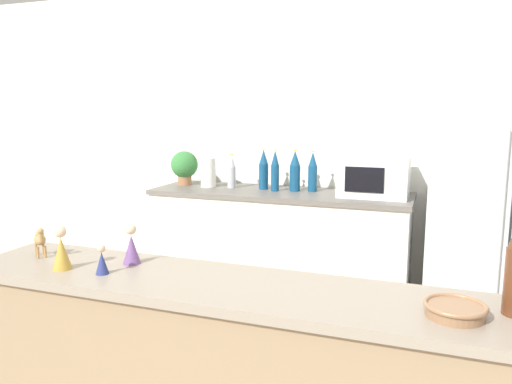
% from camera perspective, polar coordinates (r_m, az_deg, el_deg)
% --- Properties ---
extents(wall_back, '(8.00, 0.06, 2.55)m').
position_cam_1_polar(wall_back, '(3.96, 11.52, 5.20)').
color(wall_back, silver).
rests_on(wall_back, ground_plane).
extents(back_counter, '(1.97, 0.63, 0.94)m').
position_cam_1_polar(back_counter, '(3.90, 2.66, -6.69)').
color(back_counter, silver).
rests_on(back_counter, ground_plane).
extents(refrigerator, '(0.93, 0.73, 1.75)m').
position_cam_1_polar(refrigerator, '(3.59, 26.43, -2.47)').
color(refrigerator, silver).
rests_on(refrigerator, ground_plane).
extents(potted_plant, '(0.22, 0.22, 0.28)m').
position_cam_1_polar(potted_plant, '(4.13, -8.18, 2.97)').
color(potted_plant, '#9E6B47').
rests_on(potted_plant, back_counter).
extents(paper_towel_roll, '(0.12, 0.12, 0.23)m').
position_cam_1_polar(paper_towel_roll, '(4.00, -5.49, 2.24)').
color(paper_towel_roll, white).
rests_on(paper_towel_roll, back_counter).
extents(microwave, '(0.48, 0.37, 0.28)m').
position_cam_1_polar(microwave, '(3.65, 13.34, 1.71)').
color(microwave, white).
rests_on(microwave, back_counter).
extents(back_bottle_0, '(0.07, 0.07, 0.27)m').
position_cam_1_polar(back_bottle_0, '(3.94, -2.81, 2.32)').
color(back_bottle_0, '#B2B7BC').
rests_on(back_bottle_0, back_counter).
extents(back_bottle_1, '(0.06, 0.06, 0.32)m').
position_cam_1_polar(back_bottle_1, '(3.78, 2.19, 2.39)').
color(back_bottle_1, navy).
rests_on(back_bottle_1, back_counter).
extents(back_bottle_2, '(0.07, 0.07, 0.32)m').
position_cam_1_polar(back_bottle_2, '(3.87, 0.88, 2.55)').
color(back_bottle_2, navy).
rests_on(back_bottle_2, back_counter).
extents(back_bottle_3, '(0.08, 0.08, 0.31)m').
position_cam_1_polar(back_bottle_3, '(3.79, 4.47, 2.36)').
color(back_bottle_3, navy).
rests_on(back_bottle_3, back_counter).
extents(back_bottle_4, '(0.07, 0.07, 0.31)m').
position_cam_1_polar(back_bottle_4, '(3.78, 6.49, 2.26)').
color(back_bottle_4, navy).
rests_on(back_bottle_4, back_counter).
extents(fruit_bowl, '(0.19, 0.19, 0.04)m').
position_cam_1_polar(fruit_bowl, '(1.65, 21.79, -12.34)').
color(fruit_bowl, '#8C6647').
rests_on(fruit_bowl, bar_counter).
extents(camel_figurine, '(0.10, 0.10, 0.13)m').
position_cam_1_polar(camel_figurine, '(2.30, -23.46, -4.95)').
color(camel_figurine, '#A87F4C').
rests_on(camel_figurine, bar_counter).
extents(wise_man_figurine_blue, '(0.07, 0.07, 0.17)m').
position_cam_1_polar(wise_man_figurine_blue, '(2.09, -21.36, -6.25)').
color(wise_man_figurine_blue, '#B28933').
rests_on(wise_man_figurine_blue, bar_counter).
extents(wise_man_figurine_crimson, '(0.07, 0.07, 0.16)m').
position_cam_1_polar(wise_man_figurine_crimson, '(2.08, -14.05, -6.07)').
color(wise_man_figurine_crimson, '#6B4784').
rests_on(wise_man_figurine_crimson, bar_counter).
extents(wise_man_figurine_purple, '(0.05, 0.05, 0.12)m').
position_cam_1_polar(wise_man_figurine_purple, '(1.99, -17.20, -7.56)').
color(wise_man_figurine_purple, navy).
rests_on(wise_man_figurine_purple, bar_counter).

